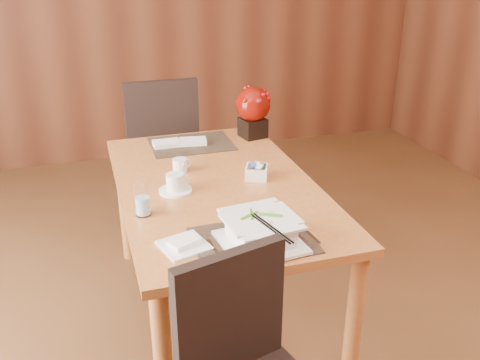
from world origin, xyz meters
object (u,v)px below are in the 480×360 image
object	(u,v)px
soup_setting	(261,232)
bread_plate	(184,246)
sugar_caddy	(257,172)
far_chair	(161,143)
berry_decor	(253,109)
water_glass	(142,198)
creamer_jug	(180,165)
coffee_cup	(175,184)
dining_table	(217,202)

from	to	relation	value
soup_setting	bread_plate	xyz separation A→B (m)	(-0.28, 0.07, -0.05)
sugar_caddy	far_chair	xyz separation A→B (m)	(-0.29, 1.08, -0.20)
berry_decor	water_glass	bearing A→B (deg)	-133.10
far_chair	creamer_jug	bearing A→B (deg)	87.91
soup_setting	sugar_caddy	world-z (taller)	soup_setting
bread_plate	far_chair	bearing A→B (deg)	84.04
coffee_cup	creamer_jug	world-z (taller)	coffee_cup
dining_table	soup_setting	bearing A→B (deg)	-88.33
water_glass	bread_plate	xyz separation A→B (m)	(0.11, -0.30, -0.07)
soup_setting	water_glass	distance (m)	0.54
coffee_cup	water_glass	world-z (taller)	water_glass
berry_decor	coffee_cup	bearing A→B (deg)	-133.25
bread_plate	soup_setting	bearing A→B (deg)	-14.17
coffee_cup	berry_decor	xyz separation A→B (m)	(0.57, 0.61, 0.13)
coffee_cup	berry_decor	bearing A→B (deg)	46.75
dining_table	water_glass	xyz separation A→B (m)	(-0.37, -0.21, 0.17)
bread_plate	creamer_jug	bearing A→B (deg)	79.96
coffee_cup	sugar_caddy	xyz separation A→B (m)	(0.40, 0.03, -0.01)
coffee_cup	bread_plate	world-z (taller)	coffee_cup
coffee_cup	water_glass	xyz separation A→B (m)	(-0.17, -0.18, 0.04)
creamer_jug	sugar_caddy	distance (m)	0.38
coffee_cup	bread_plate	bearing A→B (deg)	-97.01
soup_setting	creamer_jug	world-z (taller)	soup_setting
sugar_caddy	far_chair	bearing A→B (deg)	105.19
coffee_cup	dining_table	bearing A→B (deg)	8.80
dining_table	far_chair	xyz separation A→B (m)	(-0.09, 1.09, -0.08)
coffee_cup	water_glass	distance (m)	0.25
water_glass	bread_plate	distance (m)	0.33
water_glass	berry_decor	bearing A→B (deg)	46.90
coffee_cup	bread_plate	size ratio (longest dim) A/B	0.93
soup_setting	coffee_cup	world-z (taller)	soup_setting
dining_table	creamer_jug	distance (m)	0.27
far_chair	sugar_caddy	bearing A→B (deg)	105.79
water_glass	berry_decor	size ratio (longest dim) A/B	0.51
sugar_caddy	coffee_cup	bearing A→B (deg)	-175.11
water_glass	creamer_jug	distance (m)	0.47
bread_plate	sugar_caddy	bearing A→B (deg)	48.41
soup_setting	berry_decor	size ratio (longest dim) A/B	1.08
water_glass	creamer_jug	size ratio (longest dim) A/B	1.62
soup_setting	creamer_jug	size ratio (longest dim) A/B	3.41
soup_setting	creamer_jug	bearing A→B (deg)	94.87
dining_table	berry_decor	bearing A→B (deg)	57.27
water_glass	sugar_caddy	world-z (taller)	water_glass
dining_table	berry_decor	xyz separation A→B (m)	(0.37, 0.58, 0.26)
coffee_cup	creamer_jug	size ratio (longest dim) A/B	1.64
dining_table	soup_setting	distance (m)	0.61
coffee_cup	creamer_jug	distance (m)	0.23
berry_decor	far_chair	xyz separation A→B (m)	(-0.46, 0.51, -0.34)
coffee_cup	berry_decor	world-z (taller)	berry_decor
soup_setting	dining_table	bearing A→B (deg)	85.43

